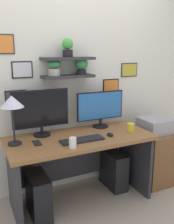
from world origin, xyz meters
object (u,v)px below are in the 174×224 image
(monitor_left, at_px, (41,111))
(coffee_mug, at_px, (131,127))
(monitor_right, at_px, (100,108))
(computer_tower_right, at_px, (113,169))
(computer_mouse, at_px, (110,134))
(desk, at_px, (79,154))
(pen_cup, at_px, (73,143))
(keyboard, at_px, (82,140))
(computer_tower_left, at_px, (38,196))
(cell_phone, at_px, (37,143))
(drawer_cabinet, at_px, (154,156))
(desk_lamp, at_px, (12,105))
(printer, at_px, (156,125))

(monitor_left, distance_m, coffee_mug, 1.00)
(monitor_right, height_order, computer_tower_right, monitor_right)
(monitor_left, xyz_separation_m, computer_mouse, (0.64, -0.33, -0.25))
(desk, bearing_deg, pen_cup, -121.84)
(keyboard, relative_size, computer_tower_left, 1.01)
(monitor_right, distance_m, cell_phone, 0.87)
(drawer_cabinet, bearing_deg, monitor_right, 163.80)
(desk_lamp, relative_size, coffee_mug, 5.26)
(computer_mouse, relative_size, drawer_cabinet, 0.14)
(desk_lamp, height_order, printer, desk_lamp)
(drawer_cabinet, distance_m, computer_tower_right, 0.56)
(desk, relative_size, keyboard, 3.47)
(desk_lamp, distance_m, cell_phone, 0.44)
(monitor_right, height_order, pen_cup, monitor_right)
(keyboard, distance_m, drawer_cabinet, 1.16)
(keyboard, relative_size, drawer_cabinet, 0.68)
(computer_mouse, xyz_separation_m, desk_lamp, (-0.95, 0.18, 0.37))
(pen_cup, bearing_deg, desk_lamp, 145.55)
(computer_mouse, height_order, computer_tower_right, computer_mouse)
(desk, bearing_deg, printer, -1.81)
(computer_mouse, relative_size, printer, 0.24)
(desk_lamp, relative_size, computer_tower_right, 1.08)
(cell_phone, height_order, computer_tower_right, cell_phone)
(coffee_mug, bearing_deg, cell_phone, 175.76)
(printer, bearing_deg, monitor_right, 163.80)
(cell_phone, relative_size, computer_tower_right, 0.32)
(coffee_mug, relative_size, computer_tower_right, 0.20)
(desk, height_order, cell_phone, cell_phone)
(desk, xyz_separation_m, keyboard, (-0.04, -0.17, 0.22))
(printer, bearing_deg, keyboard, -172.47)
(monitor_left, height_order, keyboard, monitor_left)
(drawer_cabinet, bearing_deg, coffee_mug, -167.81)
(computer_mouse, relative_size, computer_tower_right, 0.20)
(monitor_left, xyz_separation_m, computer_tower_right, (0.83, -0.11, -0.80))
(drawer_cabinet, xyz_separation_m, computer_tower_right, (-0.54, 0.09, -0.10))
(pen_cup, xyz_separation_m, drawer_cabinet, (1.22, 0.27, -0.47))
(pen_cup, distance_m, computer_tower_left, 0.68)
(keyboard, height_order, computer_tower_left, keyboard)
(desk, bearing_deg, keyboard, -101.56)
(cell_phone, bearing_deg, monitor_right, 16.52)
(keyboard, xyz_separation_m, cell_phone, (-0.42, 0.12, -0.01))
(desk_lamp, bearing_deg, cell_phone, -18.76)
(drawer_cabinet, relative_size, printer, 1.71)
(keyboard, relative_size, coffee_mug, 4.89)
(pen_cup, bearing_deg, desk, 58.16)
(keyboard, distance_m, pen_cup, 0.21)
(coffee_mug, distance_m, drawer_cabinet, 0.66)
(keyboard, height_order, desk_lamp, desk_lamp)
(computer_mouse, bearing_deg, keyboard, -178.86)
(computer_tower_right, bearing_deg, pen_cup, -151.69)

